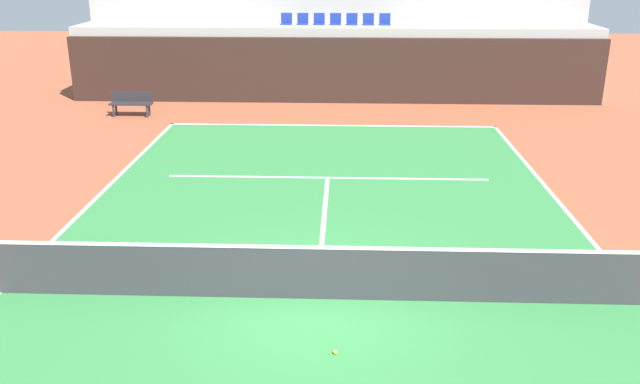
# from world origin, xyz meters

# --- Properties ---
(ground_plane) EXTENTS (80.00, 80.00, 0.00)m
(ground_plane) POSITION_xyz_m (0.00, 0.00, 0.00)
(ground_plane) COLOR brown
(court_surface) EXTENTS (11.00, 24.00, 0.01)m
(court_surface) POSITION_xyz_m (0.00, 0.00, 0.01)
(court_surface) COLOR #2D7238
(court_surface) RESTS_ON ground_plane
(baseline_far) EXTENTS (11.00, 0.10, 0.00)m
(baseline_far) POSITION_xyz_m (0.00, 11.95, 0.01)
(baseline_far) COLOR white
(baseline_far) RESTS_ON court_surface
(service_line_far) EXTENTS (8.26, 0.10, 0.00)m
(service_line_far) POSITION_xyz_m (0.00, 6.40, 0.01)
(service_line_far) COLOR white
(service_line_far) RESTS_ON court_surface
(centre_service_line) EXTENTS (0.10, 6.40, 0.00)m
(centre_service_line) POSITION_xyz_m (0.00, 3.20, 0.01)
(centre_service_line) COLOR white
(centre_service_line) RESTS_ON court_surface
(back_wall) EXTENTS (20.45, 0.30, 2.48)m
(back_wall) POSITION_xyz_m (0.00, 15.68, 1.24)
(back_wall) COLOR black
(back_wall) RESTS_ON ground_plane
(stands_tier_lower) EXTENTS (20.45, 2.40, 2.82)m
(stands_tier_lower) POSITION_xyz_m (0.00, 17.03, 1.41)
(stands_tier_lower) COLOR #9E9E99
(stands_tier_lower) RESTS_ON ground_plane
(stands_tier_upper) EXTENTS (20.45, 2.40, 3.72)m
(stands_tier_upper) POSITION_xyz_m (0.00, 19.43, 1.86)
(stands_tier_upper) COLOR #9E9E99
(stands_tier_upper) RESTS_ON ground_plane
(seating_row_lower) EXTENTS (4.34, 0.44, 0.44)m
(seating_row_lower) POSITION_xyz_m (0.00, 17.12, 2.94)
(seating_row_lower) COLOR navy
(seating_row_lower) RESTS_ON stands_tier_lower
(tennis_net) EXTENTS (11.08, 0.08, 1.07)m
(tennis_net) POSITION_xyz_m (0.00, 0.00, 0.51)
(tennis_net) COLOR black
(tennis_net) RESTS_ON court_surface
(player_bench) EXTENTS (1.50, 0.40, 0.85)m
(player_bench) POSITION_xyz_m (-7.17, 13.11, 0.51)
(player_bench) COLOR #232328
(player_bench) RESTS_ON ground_plane
(tennis_ball_1) EXTENTS (0.07, 0.07, 0.07)m
(tennis_ball_1) POSITION_xyz_m (0.34, -1.63, 0.04)
(tennis_ball_1) COLOR #CCE033
(tennis_ball_1) RESTS_ON court_surface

